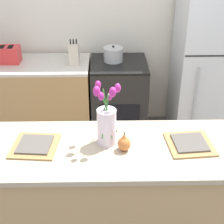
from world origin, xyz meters
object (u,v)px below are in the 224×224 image
at_px(toaster, 7,55).
at_px(refrigerator, 208,64).
at_px(pear_figurine, 124,143).
at_px(plate_setting_left, 35,145).
at_px(cooking_pot, 113,54).
at_px(flower_vase, 106,122).
at_px(stove_range, 119,99).
at_px(plate_setting_right, 190,144).
at_px(knife_block, 74,54).

bearing_deg(toaster, refrigerator, -0.86).
relative_size(pear_figurine, plate_setting_left, 0.44).
bearing_deg(pear_figurine, cooking_pot, 91.06).
bearing_deg(flower_vase, pear_figurine, -37.57).
relative_size(stove_range, flower_vase, 2.05).
xyz_separation_m(pear_figurine, plate_setting_right, (0.43, 0.05, -0.04)).
relative_size(refrigerator, plate_setting_left, 5.54).
bearing_deg(refrigerator, plate_setting_right, -109.02).
distance_m(flower_vase, toaster, 1.89).
distance_m(toaster, cooking_pot, 1.12).
distance_m(flower_vase, plate_setting_right, 0.56).
height_order(flower_vase, plate_setting_left, flower_vase).
height_order(pear_figurine, plate_setting_left, pear_figurine).
relative_size(plate_setting_right, knife_block, 1.16).
bearing_deg(stove_range, toaster, 178.41).
height_order(flower_vase, plate_setting_right, flower_vase).
xyz_separation_m(pear_figurine, cooking_pot, (-0.03, 1.68, -0.03)).
bearing_deg(refrigerator, plate_setting_left, -134.48).
height_order(stove_range, knife_block, knife_block).
bearing_deg(flower_vase, refrigerator, 54.83).
distance_m(refrigerator, cooking_pot, 1.01).
distance_m(toaster, knife_block, 0.71).
height_order(refrigerator, toaster, refrigerator).
height_order(stove_range, pear_figurine, pear_figurine).
bearing_deg(cooking_pot, refrigerator, -2.68).
height_order(pear_figurine, plate_setting_right, pear_figurine).
bearing_deg(pear_figurine, refrigerator, 59.04).
distance_m(refrigerator, plate_setting_left, 2.22).
relative_size(refrigerator, plate_setting_right, 5.54).
xyz_separation_m(stove_range, flower_vase, (-0.14, -1.54, 0.65)).
relative_size(cooking_pot, knife_block, 0.77).
bearing_deg(knife_block, plate_setting_left, -95.06).
height_order(toaster, cooking_pot, same).
distance_m(pear_figurine, toaster, 2.02).
relative_size(stove_range, plate_setting_right, 2.83).
xyz_separation_m(stove_range, cooking_pot, (-0.06, 0.05, 0.52)).
height_order(flower_vase, pear_figurine, flower_vase).
relative_size(pear_figurine, knife_block, 0.51).
xyz_separation_m(pear_figurine, toaster, (-1.15, 1.66, -0.02)).
xyz_separation_m(stove_range, plate_setting_left, (-0.60, -1.58, 0.50)).
bearing_deg(plate_setting_left, refrigerator, 45.52).
height_order(plate_setting_left, plate_setting_right, same).
bearing_deg(plate_setting_right, cooking_pot, 105.87).
bearing_deg(stove_range, pear_figurine, -91.00).
xyz_separation_m(refrigerator, toaster, (-2.13, 0.03, 0.10)).
height_order(refrigerator, knife_block, refrigerator).
distance_m(refrigerator, flower_vase, 1.90).
distance_m(plate_setting_left, plate_setting_right, 1.01).
distance_m(stove_range, cooking_pot, 0.52).
distance_m(plate_setting_right, knife_block, 1.77).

